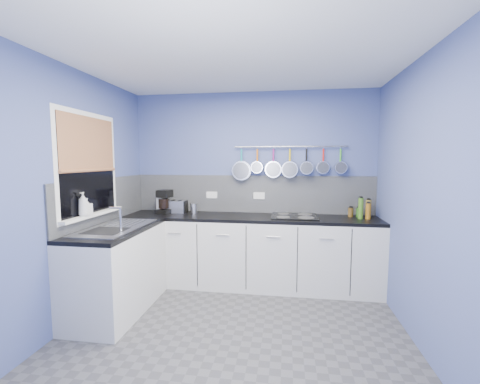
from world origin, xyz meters
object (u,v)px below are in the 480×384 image
(paper_towel, at_px, (161,202))
(coffee_maker, at_px, (164,202))
(toaster, at_px, (177,207))
(hob, at_px, (294,216))
(soap_bottle_b, at_px, (87,207))
(soap_bottle_a, at_px, (83,204))
(canister, at_px, (194,208))

(paper_towel, distance_m, coffee_maker, 0.09)
(toaster, relative_size, hob, 0.44)
(soap_bottle_b, height_order, paper_towel, soap_bottle_b)
(coffee_maker, relative_size, toaster, 1.24)
(paper_towel, distance_m, toaster, 0.22)
(soap_bottle_a, bearing_deg, canister, 57.09)
(paper_towel, xyz_separation_m, canister, (0.45, 0.03, -0.08))
(soap_bottle_a, distance_m, paper_towel, 1.21)
(paper_towel, relative_size, coffee_maker, 0.91)
(soap_bottle_b, xyz_separation_m, coffee_maker, (0.39, 1.05, -0.08))
(soap_bottle_a, distance_m, soap_bottle_b, 0.07)
(toaster, height_order, hob, toaster)
(coffee_maker, bearing_deg, toaster, 43.68)
(soap_bottle_b, distance_m, paper_towel, 1.15)
(soap_bottle_b, xyz_separation_m, canister, (0.77, 1.13, -0.17))
(canister, bearing_deg, soap_bottle_b, -124.22)
(soap_bottle_a, xyz_separation_m, paper_towel, (0.32, 1.16, -0.13))
(soap_bottle_a, distance_m, canister, 1.44)
(coffee_maker, bearing_deg, hob, 13.29)
(coffee_maker, distance_m, canister, 0.40)
(soap_bottle_a, xyz_separation_m, soap_bottle_b, (0.00, 0.06, -0.03))
(toaster, bearing_deg, soap_bottle_a, -117.87)
(paper_towel, relative_size, canister, 2.19)
(soap_bottle_a, distance_m, coffee_maker, 1.18)
(paper_towel, relative_size, toaster, 1.13)
(toaster, bearing_deg, soap_bottle_b, -118.95)
(paper_towel, height_order, coffee_maker, coffee_maker)
(soap_bottle_a, relative_size, toaster, 0.95)
(paper_towel, xyz_separation_m, hob, (1.77, -0.04, -0.14))
(hob, bearing_deg, soap_bottle_b, -153.11)
(canister, height_order, hob, canister)
(soap_bottle_b, bearing_deg, toaster, 64.82)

